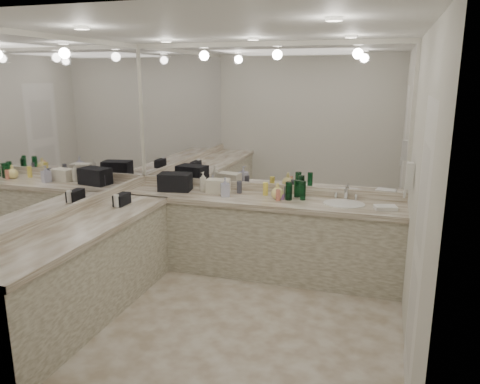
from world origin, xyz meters
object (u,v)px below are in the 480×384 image
(sink, at_px, (344,205))
(cream_cosmetic_case, at_px, (218,186))
(soap_bottle_b, at_px, (225,187))
(soap_bottle_c, at_px, (277,191))
(black_toiletry_bag, at_px, (175,182))
(hand_towel, at_px, (386,208))
(soap_bottle_a, at_px, (203,182))
(wall_phone, at_px, (409,176))

(sink, xyz_separation_m, cream_cosmetic_case, (-1.46, 0.09, 0.08))
(soap_bottle_b, bearing_deg, sink, 2.77)
(soap_bottle_c, bearing_deg, cream_cosmetic_case, 173.24)
(sink, bearing_deg, black_toiletry_bag, 179.12)
(hand_towel, distance_m, soap_bottle_a, 2.08)
(sink, distance_m, black_toiletry_bag, 1.99)
(black_toiletry_bag, bearing_deg, wall_phone, -11.58)
(wall_phone, bearing_deg, hand_towel, 113.35)
(sink, height_order, soap_bottle_b, soap_bottle_b)
(black_toiletry_bag, bearing_deg, sink, -0.88)
(soap_bottle_a, bearing_deg, soap_bottle_b, -24.81)
(wall_phone, relative_size, soap_bottle_b, 1.10)
(cream_cosmetic_case, height_order, soap_bottle_c, soap_bottle_c)
(wall_phone, xyz_separation_m, hand_towel, (-0.18, 0.42, -0.43))
(sink, relative_size, wall_phone, 1.83)
(wall_phone, xyz_separation_m, black_toiletry_bag, (-2.59, 0.53, -0.34))
(cream_cosmetic_case, xyz_separation_m, soap_bottle_c, (0.73, -0.09, 0.01))
(hand_towel, height_order, soap_bottle_c, soap_bottle_c)
(soap_bottle_a, height_order, soap_bottle_c, soap_bottle_a)
(soap_bottle_a, distance_m, soap_bottle_b, 0.36)
(hand_towel, height_order, soap_bottle_b, soap_bottle_b)
(soap_bottle_c, bearing_deg, hand_towel, -4.20)
(cream_cosmetic_case, xyz_separation_m, soap_bottle_b, (0.14, -0.15, 0.03))
(black_toiletry_bag, height_order, soap_bottle_a, soap_bottle_a)
(sink, bearing_deg, soap_bottle_a, 176.96)
(sink, xyz_separation_m, black_toiletry_bag, (-1.99, 0.03, 0.11))
(wall_phone, height_order, soap_bottle_a, wall_phone)
(black_toiletry_bag, bearing_deg, soap_bottle_c, -1.29)
(soap_bottle_c, bearing_deg, soap_bottle_b, -173.60)
(sink, relative_size, soap_bottle_a, 1.88)
(soap_bottle_b, bearing_deg, hand_towel, -0.61)
(cream_cosmetic_case, distance_m, soap_bottle_a, 0.19)
(sink, bearing_deg, cream_cosmetic_case, 176.52)
(wall_phone, bearing_deg, soap_bottle_b, 167.25)
(black_toiletry_bag, relative_size, cream_cosmetic_case, 1.37)
(soap_bottle_b, distance_m, soap_bottle_c, 0.60)
(sink, distance_m, cream_cosmetic_case, 1.46)
(wall_phone, bearing_deg, cream_cosmetic_case, 164.09)
(soap_bottle_c, bearing_deg, sink, -0.18)
(cream_cosmetic_case, xyz_separation_m, hand_towel, (1.88, -0.17, -0.06))
(black_toiletry_bag, distance_m, soap_bottle_a, 0.34)
(cream_cosmetic_case, bearing_deg, soap_bottle_b, -56.98)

